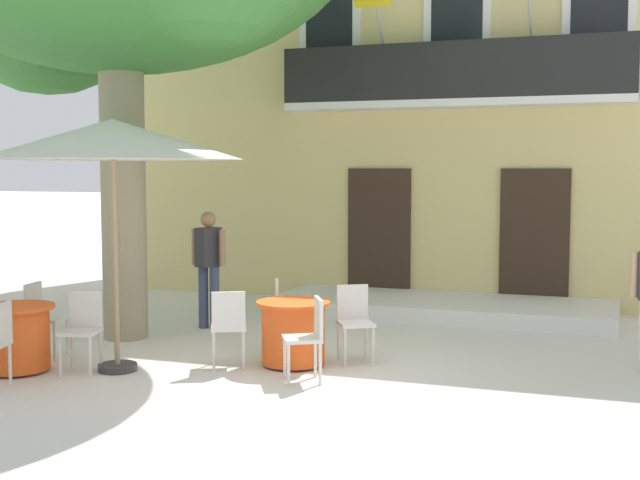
% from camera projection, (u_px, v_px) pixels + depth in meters
% --- Properties ---
extents(ground_plane, '(120.00, 120.00, 0.00)m').
position_uv_depth(ground_plane, '(307.00, 369.00, 9.65)').
color(ground_plane, silver).
extents(building_facade, '(13.00, 5.09, 7.50)m').
position_uv_depth(building_facade, '(477.00, 91.00, 15.63)').
color(building_facade, '#DBC67F').
rests_on(building_facade, ground).
extents(entrance_step_platform, '(5.26, 1.95, 0.25)m').
position_uv_depth(entrance_step_platform, '(442.00, 307.00, 13.16)').
color(entrance_step_platform, silver).
rests_on(entrance_step_platform, ground).
extents(cafe_table_near_tree, '(0.86, 0.86, 0.76)m').
position_uv_depth(cafe_table_near_tree, '(16.00, 338.00, 9.47)').
color(cafe_table_near_tree, '#EA561E').
rests_on(cafe_table_near_tree, ground).
extents(cafe_chair_near_tree_0, '(0.47, 0.47, 0.91)m').
position_uv_depth(cafe_chair_near_tree_0, '(41.00, 314.00, 10.21)').
color(cafe_chair_near_tree_0, silver).
rests_on(cafe_chair_near_tree_0, ground).
extents(cafe_chair_near_tree_3, '(0.49, 0.49, 0.91)m').
position_uv_depth(cafe_chair_near_tree_3, '(83.00, 325.00, 9.47)').
color(cafe_chair_near_tree_3, silver).
rests_on(cafe_chair_near_tree_3, ground).
extents(cafe_table_middle, '(0.86, 0.86, 0.76)m').
position_uv_depth(cafe_table_middle, '(293.00, 332.00, 9.77)').
color(cafe_table_middle, '#EA561E').
rests_on(cafe_table_middle, ground).
extents(cafe_chair_middle_0, '(0.54, 0.54, 0.91)m').
position_uv_depth(cafe_chair_middle_0, '(309.00, 333.00, 9.03)').
color(cafe_chair_middle_0, silver).
rests_on(cafe_chair_middle_0, ground).
extents(cafe_chair_middle_1, '(0.55, 0.55, 0.91)m').
position_uv_depth(cafe_chair_middle_1, '(354.00, 318.00, 9.97)').
color(cafe_chair_middle_1, silver).
rests_on(cafe_chair_middle_1, ground).
extents(cafe_chair_middle_2, '(0.53, 0.53, 0.91)m').
position_uv_depth(cafe_chair_middle_2, '(285.00, 310.00, 10.50)').
color(cafe_chair_middle_2, silver).
rests_on(cafe_chair_middle_2, ground).
extents(cafe_chair_middle_3, '(0.54, 0.54, 0.91)m').
position_uv_depth(cafe_chair_middle_3, '(229.00, 323.00, 9.60)').
color(cafe_chair_middle_3, silver).
rests_on(cafe_chair_middle_3, ground).
extents(cafe_umbrella, '(2.90, 2.90, 2.85)m').
position_uv_depth(cafe_umbrella, '(113.00, 140.00, 9.32)').
color(cafe_umbrella, '#997A56').
rests_on(cafe_umbrella, ground).
extents(pedestrian_mid_plaza, '(0.53, 0.40, 1.69)m').
position_uv_depth(pedestrian_mid_plaza, '(209.00, 263.00, 12.01)').
color(pedestrian_mid_plaza, '#384260').
rests_on(pedestrian_mid_plaza, ground).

